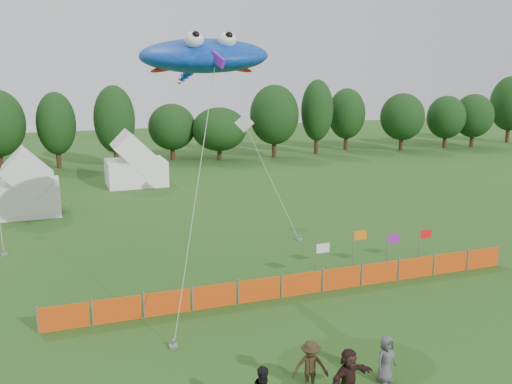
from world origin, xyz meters
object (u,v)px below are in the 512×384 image
object	(u,v)px
barrier_fence	(301,284)
tent_right	(136,164)
tent_left	(29,188)
spectator_e	(386,359)
stingray_kite	(202,56)
spectator_c	(311,367)
spectator_f	(349,377)

from	to	relation	value
barrier_fence	tent_right	bearing A→B (deg)	96.78
tent_left	barrier_fence	world-z (taller)	tent_left
spectator_e	stingray_kite	distance (m)	14.13
barrier_fence	spectator_e	xyz separation A→B (m)	(-0.48, -7.46, 0.28)
tent_left	barrier_fence	size ratio (longest dim) A/B	0.19
tent_right	barrier_fence	bearing A→B (deg)	-83.22
tent_right	stingray_kite	size ratio (longest dim) A/B	0.40
stingray_kite	spectator_e	bearing A→B (deg)	-72.08
spectator_c	spectator_f	world-z (taller)	spectator_f
tent_right	stingray_kite	xyz separation A→B (m)	(-0.50, -24.34, 8.55)
spectator_e	tent_right	bearing A→B (deg)	77.76
spectator_f	stingray_kite	xyz separation A→B (m)	(-1.45, 10.64, 9.42)
tent_right	tent_left	bearing A→B (deg)	-139.03
tent_right	spectator_f	xyz separation A→B (m)	(0.95, -34.98, -0.87)
tent_right	spectator_e	xyz separation A→B (m)	(2.71, -34.25, -0.99)
tent_right	spectator_f	world-z (taller)	tent_right
spectator_c	spectator_f	xyz separation A→B (m)	(0.77, -0.98, 0.04)
spectator_c	stingray_kite	world-z (taller)	stingray_kite
barrier_fence	spectator_e	bearing A→B (deg)	-93.66
tent_left	spectator_c	xyz separation A→B (m)	(8.53, -26.75, -0.95)
tent_right	spectator_f	size ratio (longest dim) A/B	2.76
stingray_kite	barrier_fence	bearing A→B (deg)	-33.73
spectator_f	stingray_kite	bearing A→B (deg)	79.51
spectator_c	spectator_e	distance (m)	2.54
spectator_e	spectator_f	bearing A→B (deg)	-174.24
tent_left	barrier_fence	xyz separation A→B (m)	(11.54, -19.55, -1.31)
tent_left	spectator_f	xyz separation A→B (m)	(9.30, -27.73, -0.91)
spectator_e	tent_left	bearing A→B (deg)	95.51
spectator_c	stingray_kite	distance (m)	13.54
tent_right	barrier_fence	xyz separation A→B (m)	(3.19, -26.80, -1.27)
tent_left	spectator_c	distance (m)	28.09
barrier_fence	spectator_c	bearing A→B (deg)	-112.66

